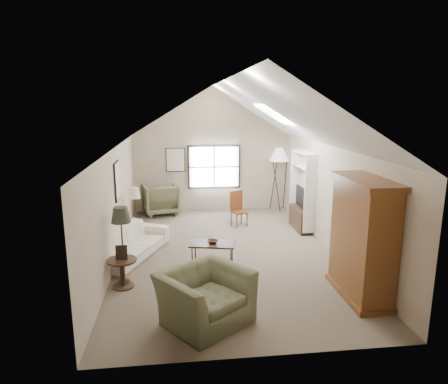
{
  "coord_description": "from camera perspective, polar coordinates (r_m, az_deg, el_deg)",
  "views": [
    {
      "loc": [
        -1.11,
        -8.87,
        3.49
      ],
      "look_at": [
        0.0,
        0.4,
        1.4
      ],
      "focal_mm": 32.0,
      "sensor_mm": 36.0,
      "label": 1
    }
  ],
  "objects": [
    {
      "name": "skylight",
      "position": [
        10.07,
        7.16,
        10.98
      ],
      "size": [
        0.8,
        1.2,
        0.52
      ],
      "primitive_type": null,
      "color": "white",
      "rests_on": "room_shell"
    },
    {
      "name": "tv_alcove",
      "position": [
        11.27,
        11.16,
        0.39
      ],
      "size": [
        0.32,
        1.3,
        2.1
      ],
      "primitive_type": "cube",
      "color": "white",
      "rests_on": "ground"
    },
    {
      "name": "bowl",
      "position": [
        8.78,
        -1.65,
        -7.1
      ],
      "size": [
        0.28,
        0.28,
        0.06
      ],
      "primitive_type": "imported",
      "rotation": [
        0.0,
        0.0,
        -0.21
      ],
      "color": "#3C2818",
      "rests_on": "coffee_table"
    },
    {
      "name": "coffee_table",
      "position": [
        8.87,
        -1.64,
        -8.8
      ],
      "size": [
        1.07,
        0.74,
        0.5
      ],
      "primitive_type": "cube",
      "rotation": [
        0.0,
        0.0,
        -0.21
      ],
      "color": "#322414",
      "rests_on": "ground"
    },
    {
      "name": "armchair_near",
      "position": [
        6.66,
        -2.75,
        -14.74
      ],
      "size": [
        1.75,
        1.71,
        0.86
      ],
      "primitive_type": "imported",
      "rotation": [
        0.0,
        0.0,
        0.64
      ],
      "color": "#646B4B",
      "rests_on": "ground"
    },
    {
      "name": "side_chair",
      "position": [
        11.5,
        2.19,
        -2.43
      ],
      "size": [
        0.51,
        0.51,
        1.01
      ],
      "primitive_type": "cube",
      "rotation": [
        0.0,
        0.0,
        0.35
      ],
      "color": "brown",
      "rests_on": "ground"
    },
    {
      "name": "dark_lamp",
      "position": [
        8.08,
        -14.3,
        -7.32
      ],
      "size": [
        0.5,
        0.5,
        1.58
      ],
      "primitive_type": null,
      "rotation": [
        0.0,
        0.0,
        -0.42
      ],
      "color": "black",
      "rests_on": "ground"
    },
    {
      "name": "tan_lamp",
      "position": [
        10.57,
        -12.51,
        -2.96
      ],
      "size": [
        0.37,
        0.37,
        1.42
      ],
      "primitive_type": null,
      "rotation": [
        0.0,
        0.0,
        -0.42
      ],
      "color": "tan",
      "rests_on": "ground"
    },
    {
      "name": "tv_panel",
      "position": [
        11.32,
        11.01,
        -0.75
      ],
      "size": [
        0.05,
        0.9,
        0.55
      ],
      "primitive_type": "cube",
      "color": "black",
      "rests_on": "media_console"
    },
    {
      "name": "tripod_lamp",
      "position": [
        13.23,
        7.8,
        1.89
      ],
      "size": [
        0.79,
        0.79,
        2.11
      ],
      "primitive_type": null,
      "rotation": [
        0.0,
        0.0,
        0.37
      ],
      "color": "white",
      "rests_on": "ground"
    },
    {
      "name": "media_console",
      "position": [
        11.47,
        10.89,
        -3.77
      ],
      "size": [
        0.34,
        1.18,
        0.6
      ],
      "primitive_type": "cube",
      "color": "#382316",
      "rests_on": "ground"
    },
    {
      "name": "room_shell",
      "position": [
        8.95,
        0.31,
        10.81
      ],
      "size": [
        5.01,
        8.01,
        4.0
      ],
      "color": "#6F5E4F",
      "rests_on": "ground"
    },
    {
      "name": "side_table",
      "position": [
        8.08,
        -14.28,
        -11.18
      ],
      "size": [
        0.75,
        0.75,
        0.57
      ],
      "primitive_type": "cylinder",
      "rotation": [
        0.0,
        0.0,
        -0.42
      ],
      "color": "#3A2517",
      "rests_on": "ground"
    },
    {
      "name": "wall_art",
      "position": [
        10.98,
        -10.77,
        3.16
      ],
      "size": [
        1.97,
        3.71,
        0.88
      ],
      "color": "black",
      "rests_on": "room_shell"
    },
    {
      "name": "sofa",
      "position": [
        9.54,
        -13.09,
        -7.07
      ],
      "size": [
        1.72,
        2.43,
        0.66
      ],
      "primitive_type": "imported",
      "rotation": [
        0.0,
        0.0,
        1.16
      ],
      "color": "silver",
      "rests_on": "ground"
    },
    {
      "name": "armoire",
      "position": [
        7.64,
        19.18,
        -6.33
      ],
      "size": [
        0.6,
        1.5,
        2.2
      ],
      "primitive_type": "cube",
      "color": "brown",
      "rests_on": "ground"
    },
    {
      "name": "armchair_far",
      "position": [
        12.94,
        -9.08,
        -0.98
      ],
      "size": [
        1.26,
        1.29,
        0.97
      ],
      "primitive_type": "imported",
      "rotation": [
        0.0,
        0.0,
        3.38
      ],
      "color": "#5B5E42",
      "rests_on": "ground"
    },
    {
      "name": "window",
      "position": [
        13.05,
        -1.42,
        3.61
      ],
      "size": [
        1.72,
        0.08,
        1.42
      ],
      "primitive_type": "cube",
      "color": "black",
      "rests_on": "room_shell"
    }
  ]
}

